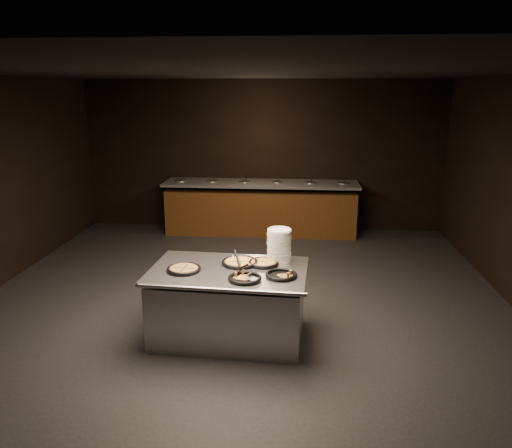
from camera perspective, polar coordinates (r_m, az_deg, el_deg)
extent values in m
cube|color=black|center=(6.42, -1.92, -9.98)|extent=(7.00, 8.00, 0.01)
cube|color=black|center=(5.81, -2.18, 16.98)|extent=(7.00, 8.00, 0.01)
cube|color=black|center=(9.87, 0.77, 7.82)|extent=(7.00, 0.01, 2.90)
cube|color=black|center=(2.29, -14.91, -19.40)|extent=(7.00, 0.01, 2.90)
cube|color=#543113|center=(9.64, 0.56, 1.45)|extent=(3.60, 0.75, 0.85)
cube|color=#55555A|center=(9.53, 0.57, 4.65)|extent=(3.70, 0.83, 0.05)
cube|color=#351D0C|center=(9.74, 0.56, -0.76)|extent=(3.60, 0.69, 0.08)
cylinder|color=#B9BBC1|center=(9.76, -8.57, 4.77)|extent=(0.22, 0.22, 0.08)
cylinder|color=olive|center=(9.76, -8.57, 4.91)|extent=(0.19, 0.19, 0.02)
cylinder|color=black|center=(9.72, -8.45, 5.39)|extent=(0.04, 0.10, 0.19)
cylinder|color=#B9BBC1|center=(9.64, -4.97, 4.75)|extent=(0.22, 0.22, 0.08)
cylinder|color=olive|center=(9.63, -4.97, 4.89)|extent=(0.19, 0.19, 0.02)
cylinder|color=black|center=(9.59, -4.83, 5.37)|extent=(0.04, 0.10, 0.19)
cylinder|color=#B9BBC1|center=(9.55, -1.29, 4.71)|extent=(0.22, 0.22, 0.08)
cylinder|color=olive|center=(9.55, -1.29, 4.85)|extent=(0.19, 0.19, 0.02)
cylinder|color=black|center=(9.51, -1.13, 5.33)|extent=(0.04, 0.10, 0.19)
cylinder|color=#B9BBC1|center=(9.51, 2.44, 4.64)|extent=(0.22, 0.22, 0.08)
cylinder|color=olive|center=(9.50, 2.44, 4.79)|extent=(0.19, 0.19, 0.02)
cylinder|color=black|center=(9.47, 2.63, 5.27)|extent=(0.04, 0.10, 0.19)
cylinder|color=#B9BBC1|center=(9.50, 6.19, 4.56)|extent=(0.22, 0.22, 0.08)
cylinder|color=olive|center=(9.50, 6.19, 4.71)|extent=(0.19, 0.19, 0.02)
cylinder|color=black|center=(9.46, 6.39, 5.19)|extent=(0.04, 0.10, 0.19)
cylinder|color=#B9BBC1|center=(9.54, 9.93, 4.46)|extent=(0.22, 0.22, 0.08)
cylinder|color=olive|center=(9.53, 9.93, 4.61)|extent=(0.19, 0.19, 0.02)
cylinder|color=black|center=(9.50, 10.15, 5.09)|extent=(0.04, 0.10, 0.19)
cube|color=#B9BBC1|center=(5.66, -3.13, -9.43)|extent=(1.68, 1.09, 0.73)
cube|color=#B9BBC1|center=(5.50, -3.19, -5.37)|extent=(1.77, 1.17, 0.04)
cylinder|color=#B9BBC1|center=(5.00, -4.05, -7.54)|extent=(1.71, 0.14, 0.04)
cylinder|color=white|center=(5.68, 2.65, -2.46)|extent=(0.27, 0.27, 0.38)
cylinder|color=black|center=(5.50, -8.24, -5.24)|extent=(0.35, 0.35, 0.01)
torus|color=black|center=(5.49, -8.24, -5.08)|extent=(0.37, 0.37, 0.04)
torus|color=brown|center=(5.49, -8.24, -5.06)|extent=(0.31, 0.31, 0.03)
cylinder|color=#AB7744|center=(5.49, -8.24, -5.08)|extent=(0.27, 0.27, 0.02)
cube|color=black|center=(5.49, -8.25, -4.99)|extent=(0.03, 0.27, 0.00)
cube|color=black|center=(5.49, -8.25, -4.99)|extent=(0.27, 0.03, 0.00)
cylinder|color=black|center=(5.64, -1.86, -4.52)|extent=(0.39, 0.39, 0.01)
torus|color=black|center=(5.64, -1.86, -4.37)|extent=(0.41, 0.41, 0.04)
torus|color=brown|center=(5.64, -1.86, -4.35)|extent=(0.35, 0.35, 0.03)
cylinder|color=#E0C751|center=(5.64, -1.86, -4.37)|extent=(0.31, 0.31, 0.02)
cube|color=black|center=(5.64, -1.86, -4.28)|extent=(0.06, 0.30, 0.00)
cube|color=black|center=(5.64, -1.86, -4.28)|extent=(0.30, 0.06, 0.00)
cylinder|color=black|center=(5.63, 0.87, -4.58)|extent=(0.32, 0.32, 0.01)
torus|color=black|center=(5.62, 0.87, -4.43)|extent=(0.35, 0.35, 0.04)
torus|color=brown|center=(5.62, 0.87, -4.41)|extent=(0.29, 0.29, 0.03)
cylinder|color=#E0C751|center=(5.62, 0.87, -4.43)|extent=(0.24, 0.24, 0.02)
cube|color=black|center=(5.62, 0.87, -4.34)|extent=(0.18, 0.18, 0.00)
cube|color=black|center=(5.62, 0.87, -4.34)|extent=(0.18, 0.18, 0.00)
cylinder|color=black|center=(5.19, -1.28, -6.34)|extent=(0.33, 0.33, 0.01)
torus|color=black|center=(5.18, -1.28, -6.18)|extent=(0.35, 0.35, 0.04)
cylinder|color=black|center=(5.28, 2.90, -5.95)|extent=(0.31, 0.31, 0.01)
torus|color=black|center=(5.28, 2.90, -5.79)|extent=(0.34, 0.34, 0.04)
cube|color=#B9BBC1|center=(5.68, -2.87, -4.24)|extent=(0.15, 0.15, 0.00)
cylinder|color=black|center=(5.50, -2.17, -3.93)|extent=(0.11, 0.21, 0.15)
cylinder|color=#B9BBC1|center=(5.59, -2.52, -4.20)|extent=(0.06, 0.11, 0.09)
cube|color=#B9BBC1|center=(5.15, -0.28, -6.32)|extent=(0.15, 0.15, 0.00)
cylinder|color=black|center=(5.23, -1.56, -4.98)|extent=(0.15, 0.17, 0.15)
cylinder|color=#B9BBC1|center=(5.19, -0.92, -5.76)|extent=(0.08, 0.09, 0.09)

